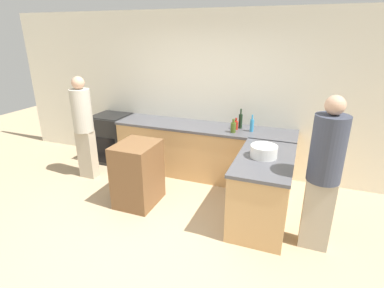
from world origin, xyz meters
The scene contains 13 objects.
ground_plane centered at (0.00, 0.00, 0.00)m, with size 14.00×14.00×0.00m, color tan.
wall_back centered at (0.00, 2.15, 1.35)m, with size 8.00×0.06×2.70m.
counter_back centered at (0.00, 1.79, 0.45)m, with size 2.99×0.69×0.89m.
counter_peninsula centered at (1.15, 0.81, 0.45)m, with size 0.69×1.33×0.89m.
range_oven centered at (-1.83, 1.80, 0.45)m, with size 0.65×0.65×0.90m.
island_table centered at (-0.57, 0.60, 0.45)m, with size 0.53×0.64×0.91m.
mixing_bowl centered at (1.12, 0.81, 0.96)m, with size 0.33×0.33×0.15m.
dish_soap_bottle centered at (0.80, 1.78, 0.99)m, with size 0.06×0.06×0.27m.
hot_sauce_bottle centered at (0.54, 1.80, 0.96)m, with size 0.07×0.07×0.19m.
wine_bottle_dark centered at (0.60, 1.88, 1.01)m, with size 0.06×0.06×0.32m.
olive_oil_bottle centered at (0.54, 1.63, 0.97)m, with size 0.08×0.08×0.21m.
person_by_range centered at (-1.80, 1.03, 0.93)m, with size 0.31×0.31×1.71m.
person_at_peninsula centered at (1.80, 0.48, 0.96)m, with size 0.35×0.35×1.77m.
Camera 1 is at (1.52, -2.71, 2.33)m, focal length 28.00 mm.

